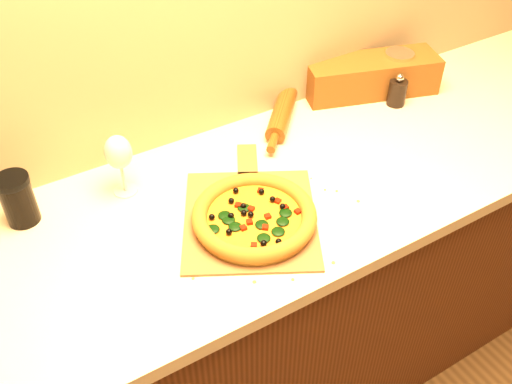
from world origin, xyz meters
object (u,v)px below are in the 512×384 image
at_px(rolling_pin, 283,109).
at_px(wine_glass, 118,154).
at_px(pizza, 254,216).
at_px(dark_jar, 18,199).
at_px(pizza_peel, 250,214).
at_px(coffee_canister, 397,70).
at_px(pepper_grinder, 397,92).

relative_size(rolling_pin, wine_glass, 1.92).
height_order(pizza, dark_jar, dark_jar).
height_order(rolling_pin, wine_glass, wine_glass).
distance_m(pizza_peel, wine_glass, 0.36).
bearing_deg(pizza, dark_jar, 147.32).
xyz_separation_m(wine_glass, dark_jar, (-0.26, 0.03, -0.06)).
relative_size(rolling_pin, coffee_canister, 2.58).
height_order(coffee_canister, dark_jar, dark_jar).
distance_m(pizza, dark_jar, 0.57).
distance_m(pepper_grinder, rolling_pin, 0.37).
height_order(rolling_pin, dark_jar, dark_jar).
bearing_deg(rolling_pin, wine_glass, -171.47).
xyz_separation_m(pizza_peel, pepper_grinder, (0.66, 0.21, 0.04)).
bearing_deg(wine_glass, rolling_pin, 8.53).
relative_size(pizza_peel, pizza, 1.70).
bearing_deg(pizza_peel, rolling_pin, 75.15).
relative_size(pepper_grinder, dark_jar, 0.82).
xyz_separation_m(coffee_canister, wine_glass, (-0.96, -0.04, 0.06)).
relative_size(wine_glass, dark_jar, 1.30).
xyz_separation_m(pizza, dark_jar, (-0.48, 0.31, 0.04)).
height_order(pizza, coffee_canister, coffee_canister).
bearing_deg(dark_jar, pizza_peel, -29.46).
bearing_deg(rolling_pin, coffee_canister, -6.15).
relative_size(pizza, wine_glass, 1.76).
height_order(pepper_grinder, coffee_canister, coffee_canister).
bearing_deg(rolling_pin, pizza_peel, -133.46).
distance_m(coffee_canister, dark_jar, 1.21).
xyz_separation_m(pizza_peel, wine_glass, (-0.23, 0.25, 0.12)).
height_order(coffee_canister, wine_glass, wine_glass).
relative_size(pepper_grinder, coffee_canister, 0.84).
xyz_separation_m(pizza_peel, rolling_pin, (0.31, 0.33, 0.03)).
xyz_separation_m(pizza_peel, dark_jar, (-0.49, 0.28, 0.06)).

